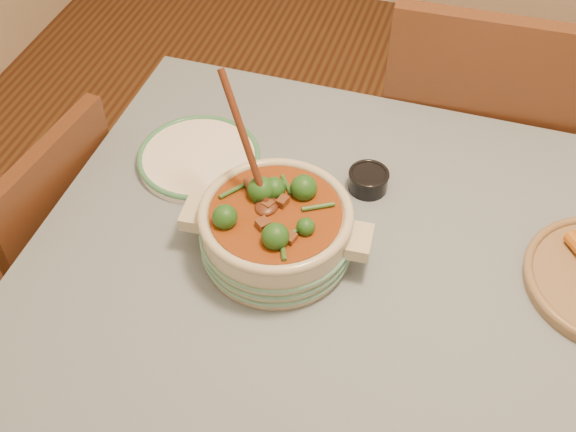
% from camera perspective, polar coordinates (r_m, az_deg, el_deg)
% --- Properties ---
extents(dining_table, '(1.68, 1.08, 0.76)m').
position_cam_1_polar(dining_table, '(1.52, 11.89, -7.51)').
color(dining_table, brown).
rests_on(dining_table, floor).
extents(stew_casserole, '(0.38, 0.32, 0.36)m').
position_cam_1_polar(stew_casserole, '(1.41, -0.97, -0.84)').
color(stew_casserole, beige).
rests_on(stew_casserole, dining_table).
extents(white_plate, '(0.36, 0.36, 0.02)m').
position_cam_1_polar(white_plate, '(1.66, -7.06, 4.63)').
color(white_plate, white).
rests_on(white_plate, dining_table).
extents(condiment_bowl, '(0.11, 0.11, 0.05)m').
position_cam_1_polar(condiment_bowl, '(1.58, 6.37, 2.90)').
color(condiment_bowl, black).
rests_on(condiment_bowl, dining_table).
extents(chair_far, '(0.48, 0.48, 1.01)m').
position_cam_1_polar(chair_far, '(2.07, 14.16, 6.36)').
color(chair_far, brown).
rests_on(chair_far, floor).
extents(chair_left, '(0.44, 0.44, 0.85)m').
position_cam_1_polar(chair_left, '(1.94, -18.71, -2.18)').
color(chair_left, brown).
rests_on(chair_left, floor).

